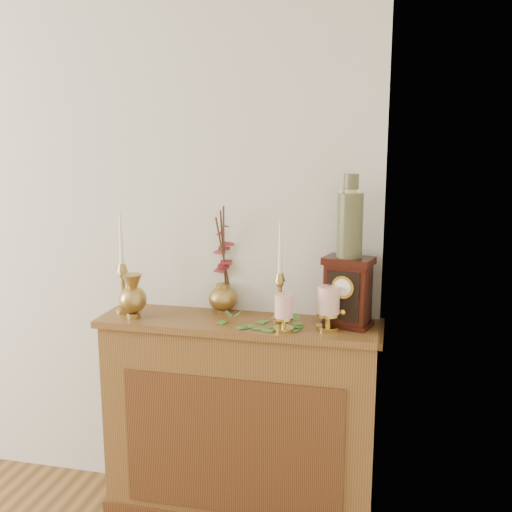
% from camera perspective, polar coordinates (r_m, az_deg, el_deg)
% --- Properties ---
extents(console_shelf, '(1.24, 0.34, 0.93)m').
position_cam_1_polar(console_shelf, '(2.81, -1.59, -15.77)').
color(console_shelf, brown).
rests_on(console_shelf, ground).
extents(candlestick_left, '(0.08, 0.08, 0.46)m').
position_cam_1_polar(candlestick_left, '(2.76, -12.58, -2.25)').
color(candlestick_left, '#AC9345').
rests_on(candlestick_left, console_shelf).
extents(candlestick_center, '(0.07, 0.07, 0.44)m').
position_cam_1_polar(candlestick_center, '(2.56, 2.28, -3.20)').
color(candlestick_center, '#AC9345').
rests_on(candlestick_center, console_shelf).
extents(bud_vase, '(0.12, 0.12, 0.20)m').
position_cam_1_polar(bud_vase, '(2.69, -11.65, -3.79)').
color(bud_vase, '#AC9345').
rests_on(bud_vase, console_shelf).
extents(ginger_jar, '(0.20, 0.21, 0.49)m').
position_cam_1_polar(ginger_jar, '(2.73, -3.03, -0.66)').
color(ginger_jar, '#AC9345').
rests_on(ginger_jar, console_shelf).
extents(pillar_candle_left, '(0.09, 0.09, 0.16)m').
position_cam_1_polar(pillar_candle_left, '(2.46, 2.66, -5.23)').
color(pillar_candle_left, gold).
rests_on(pillar_candle_left, console_shelf).
extents(pillar_candle_right, '(0.10, 0.10, 0.20)m').
position_cam_1_polar(pillar_candle_right, '(2.49, 6.92, -4.70)').
color(pillar_candle_right, gold).
rests_on(pillar_candle_right, console_shelf).
extents(ivy_garland, '(0.37, 0.17, 0.07)m').
position_cam_1_polar(ivy_garland, '(2.53, 0.05, -6.47)').
color(ivy_garland, '#3D762D').
rests_on(ivy_garland, console_shelf).
extents(mantel_clock, '(0.23, 0.18, 0.30)m').
position_cam_1_polar(mantel_clock, '(2.54, 8.72, -3.46)').
color(mantel_clock, black).
rests_on(mantel_clock, console_shelf).
extents(ceramic_vase, '(0.11, 0.11, 0.34)m').
position_cam_1_polar(ceramic_vase, '(2.48, 8.94, 3.37)').
color(ceramic_vase, '#172F25').
rests_on(ceramic_vase, mantel_clock).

